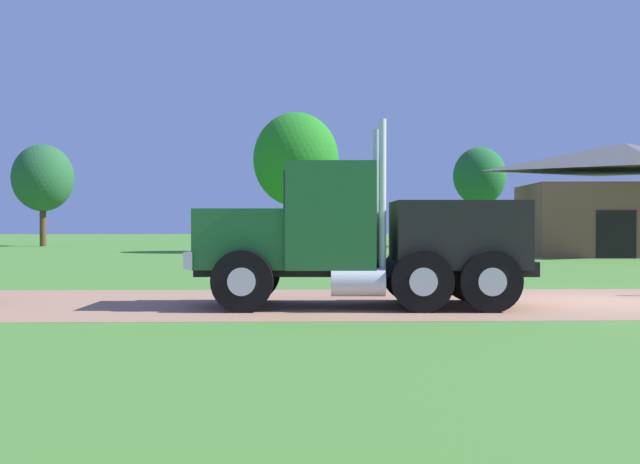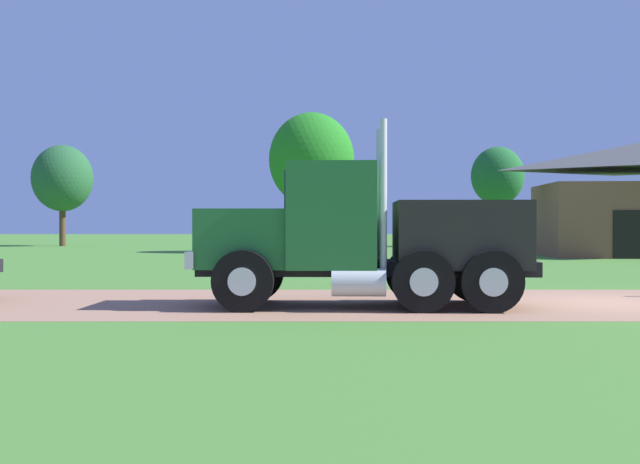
# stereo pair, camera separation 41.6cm
# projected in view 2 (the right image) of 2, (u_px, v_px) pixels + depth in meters

# --- Properties ---
(ground_plane) EXTENTS (200.00, 200.00, 0.00)m
(ground_plane) POSITION_uv_depth(u_px,v_px,m) (603.00, 303.00, 17.02)
(ground_plane) COLOR #487F2F
(dirt_track) EXTENTS (120.00, 6.51, 0.01)m
(dirt_track) POSITION_uv_depth(u_px,v_px,m) (603.00, 303.00, 17.02)
(dirt_track) COLOR #A27559
(dirt_track) RESTS_ON ground_plane
(truck_foreground_white) EXTENTS (6.70, 2.76, 3.57)m
(truck_foreground_white) POSITION_uv_depth(u_px,v_px,m) (363.00, 238.00, 16.25)
(truck_foreground_white) COLOR black
(truck_foreground_white) RESTS_ON ground_plane
(tree_left) EXTENTS (4.21, 4.21, 7.05)m
(tree_left) POSITION_uv_depth(u_px,v_px,m) (61.00, 178.00, 57.81)
(tree_left) COLOR #513823
(tree_left) RESTS_ON ground_plane
(tree_mid) EXTENTS (4.70, 4.70, 7.71)m
(tree_mid) POSITION_uv_depth(u_px,v_px,m) (310.00, 160.00, 45.66)
(tree_mid) COLOR #513823
(tree_mid) RESTS_ON ground_plane
(tree_right) EXTENTS (3.59, 3.59, 6.79)m
(tree_right) POSITION_uv_depth(u_px,v_px,m) (496.00, 176.00, 56.23)
(tree_right) COLOR #513823
(tree_right) RESTS_ON ground_plane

